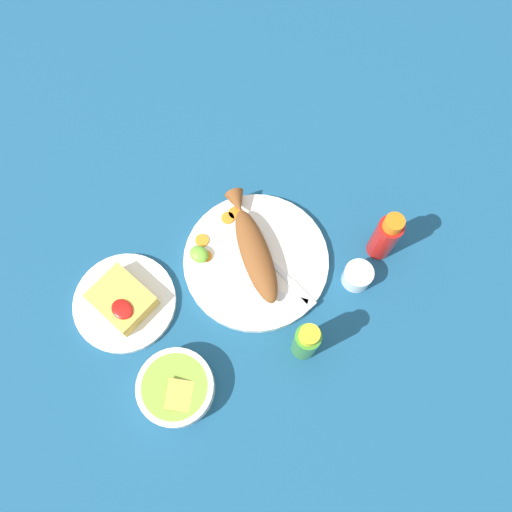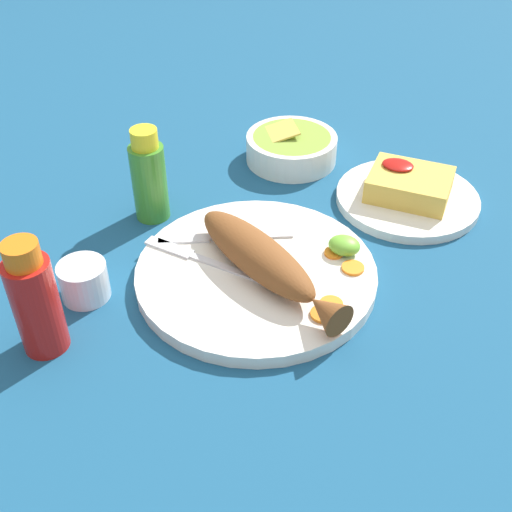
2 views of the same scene
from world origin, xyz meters
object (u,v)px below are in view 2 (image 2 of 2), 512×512
hot_sauce_bottle_red (35,301)px  hot_sauce_bottle_green (149,178)px  side_plate_fries (407,199)px  fried_fish (264,260)px  fork_far (216,238)px  salt_cup (84,283)px  main_plate (256,273)px  guacamole_bowl (291,147)px  fork_near (197,257)px

hot_sauce_bottle_red → hot_sauce_bottle_green: hot_sauce_bottle_red is taller
side_plate_fries → fried_fish: bearing=63.0°
fried_fish → fork_far: 0.10m
fried_fish → side_plate_fries: fried_fish is taller
hot_sauce_bottle_red → salt_cup: hot_sauce_bottle_red is taller
main_plate → hot_sauce_bottle_red: hot_sauce_bottle_red is taller
side_plate_fries → hot_sauce_bottle_red: bearing=54.1°
main_plate → fork_far: size_ratio=1.82×
main_plate → fork_far: (0.07, -0.04, 0.01)m
fried_fish → salt_cup: fried_fish is taller
hot_sauce_bottle_red → hot_sauce_bottle_green: 0.28m
fried_fish → side_plate_fries: (-0.13, -0.26, -0.04)m
hot_sauce_bottle_green → side_plate_fries: bearing=-152.9°
guacamole_bowl → hot_sauce_bottle_red: bearing=76.5°
main_plate → side_plate_fries: size_ratio=1.46×
fork_far → salt_cup: bearing=27.1°
fork_far → hot_sauce_bottle_red: size_ratio=1.16×
fork_near → guacamole_bowl: size_ratio=1.24×
hot_sauce_bottle_red → guacamole_bowl: bearing=-103.5°
salt_cup → guacamole_bowl: guacamole_bowl is taller
fork_far → hot_sauce_bottle_green: size_ratio=1.22×
fork_far → guacamole_bowl: size_ratio=1.15×
fried_fish → guacamole_bowl: (0.07, -0.31, -0.02)m
fork_near → fried_fish: bearing=-171.8°
fork_near → hot_sauce_bottle_red: size_ratio=1.25×
hot_sauce_bottle_green → guacamole_bowl: hot_sauce_bottle_green is taller
hot_sauce_bottle_green → salt_cup: (-0.01, 0.19, -0.04)m
salt_cup → fork_far: bearing=-127.2°
fork_far → hot_sauce_bottle_green: 0.14m
fork_far → side_plate_fries: fork_far is taller
salt_cup → side_plate_fries: 0.49m
fork_far → side_plate_fries: bearing=-161.5°
main_plate → salt_cup: size_ratio=5.11×
main_plate → hot_sauce_bottle_green: 0.22m
fork_far → fried_fish: bearing=126.7°
hot_sauce_bottle_green → side_plate_fries: size_ratio=0.66×
main_plate → hot_sauce_bottle_green: (0.20, -0.08, 0.06)m
main_plate → fork_far: bearing=-27.1°
guacamole_bowl → hot_sauce_bottle_green: bearing=59.3°
fried_fish → fork_far: size_ratio=1.47×
fork_far → guacamole_bowl: bearing=-118.6°
fork_near → hot_sauce_bottle_red: hot_sauce_bottle_red is taller
hot_sauce_bottle_red → side_plate_fries: size_ratio=0.69×
main_plate → hot_sauce_bottle_green: size_ratio=2.22×
main_plate → fork_far: 0.08m
hot_sauce_bottle_green → side_plate_fries: 0.39m
hot_sauce_bottle_red → hot_sauce_bottle_green: bearing=-87.1°
fork_far → side_plate_fries: (-0.22, -0.21, -0.01)m
fried_fish → hot_sauce_bottle_red: size_ratio=1.71×
hot_sauce_bottle_green → side_plate_fries: hot_sauce_bottle_green is taller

